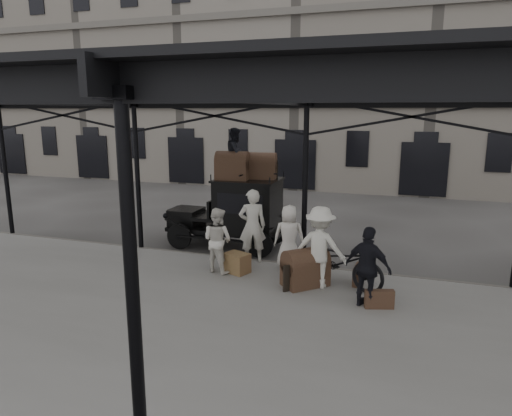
{
  "coord_description": "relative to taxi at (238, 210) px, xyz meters",
  "views": [
    {
      "loc": [
        2.51,
        -9.42,
        4.2
      ],
      "look_at": [
        -1.2,
        1.6,
        1.7
      ],
      "focal_mm": 32.0,
      "sensor_mm": 36.0,
      "label": 1
    }
  ],
  "objects": [
    {
      "name": "porter_left",
      "position": [
        0.99,
        -1.55,
        -0.05
      ],
      "size": [
        0.86,
        0.73,
        2.01
      ],
      "primitive_type": "imported",
      "rotation": [
        0.0,
        0.0,
        3.55
      ],
      "color": "beige",
      "rests_on": "platform"
    },
    {
      "name": "porter_roof",
      "position": [
        -0.03,
        -0.1,
        1.74
      ],
      "size": [
        0.61,
        0.77,
        1.52
      ],
      "primitive_type": "imported",
      "rotation": [
        0.0,
        0.0,
        1.62
      ],
      "color": "black",
      "rests_on": "taxi"
    },
    {
      "name": "building_frontage",
      "position": [
        2.36,
        14.65,
        5.8
      ],
      "size": [
        64.0,
        8.0,
        14.0
      ],
      "primitive_type": "cube",
      "color": "slate",
      "rests_on": "ground"
    },
    {
      "name": "steamer_trunk_roof_far",
      "position": [
        0.67,
        0.2,
        1.3
      ],
      "size": [
        0.96,
        0.66,
        0.65
      ],
      "primitive_type": null,
      "rotation": [
        0.0,
        0.0,
        0.13
      ],
      "color": "#4E3524",
      "rests_on": "taxi"
    },
    {
      "name": "porter_centre",
      "position": [
        2.03,
        -1.64,
        -0.22
      ],
      "size": [
        0.9,
        0.69,
        1.66
      ],
      "primitive_type": "imported",
      "rotation": [
        0.0,
        0.0,
        3.35
      ],
      "color": "silver",
      "rests_on": "platform"
    },
    {
      "name": "ground",
      "position": [
        2.36,
        -3.35,
        -1.2
      ],
      "size": [
        120.0,
        120.0,
        0.0
      ],
      "primitive_type": "plane",
      "color": "#383533",
      "rests_on": "ground"
    },
    {
      "name": "wicker_hamper",
      "position": [
        0.89,
        -2.47,
        -0.8
      ],
      "size": [
        0.72,
        0.64,
        0.5
      ],
      "primitive_type": "cube",
      "rotation": [
        0.0,
        0.0,
        -0.37
      ],
      "color": "brown",
      "rests_on": "platform"
    },
    {
      "name": "steamer_trunk_platform",
      "position": [
        2.73,
        -2.78,
        -0.68
      ],
      "size": [
        1.17,
        1.16,
        0.75
      ],
      "primitive_type": null,
      "rotation": [
        0.0,
        0.0,
        0.77
      ],
      "color": "#4E3524",
      "rests_on": "platform"
    },
    {
      "name": "platform",
      "position": [
        2.36,
        -5.35,
        -1.13
      ],
      "size": [
        28.0,
        8.0,
        0.15
      ],
      "primitive_type": "cube",
      "color": "slate",
      "rests_on": "ground"
    },
    {
      "name": "steamer_trunk_roof_near",
      "position": [
        -0.08,
        -0.25,
        1.33
      ],
      "size": [
        1.01,
        0.67,
        0.7
      ],
      "primitive_type": null,
      "rotation": [
        0.0,
        0.0,
        0.09
      ],
      "color": "#4E3524",
      "rests_on": "taxi"
    },
    {
      "name": "porter_official",
      "position": [
        4.21,
        -3.54,
        -0.19
      ],
      "size": [
        1.1,
        0.77,
        1.73
      ],
      "primitive_type": "imported",
      "rotation": [
        0.0,
        0.0,
        2.76
      ],
      "color": "black",
      "rests_on": "platform"
    },
    {
      "name": "suitcase_flat",
      "position": [
        4.48,
        -3.54,
        -0.85
      ],
      "size": [
        0.62,
        0.32,
        0.4
      ],
      "primitive_type": "cube",
      "rotation": [
        0.0,
        0.0,
        0.3
      ],
      "color": "#4E3524",
      "rests_on": "platform"
    },
    {
      "name": "canopy",
      "position": [
        2.36,
        -5.07,
        3.39
      ],
      "size": [
        22.5,
        9.0,
        4.74
      ],
      "color": "black",
      "rests_on": "ground"
    },
    {
      "name": "porter_midleft",
      "position": [
        0.4,
        -2.55,
        -0.22
      ],
      "size": [
        0.95,
        0.83,
        1.66
      ],
      "primitive_type": "imported",
      "rotation": [
        0.0,
        0.0,
        2.86
      ],
      "color": "silver",
      "rests_on": "platform"
    },
    {
      "name": "suitcase_upright",
      "position": [
        3.89,
        -2.28,
        -0.83
      ],
      "size": [
        0.19,
        0.61,
        0.45
      ],
      "primitive_type": "cube",
      "rotation": [
        0.0,
        0.0,
        -0.06
      ],
      "color": "#4E3524",
      "rests_on": "platform"
    },
    {
      "name": "bicycle",
      "position": [
        3.47,
        -2.56,
        -0.46
      ],
      "size": [
        2.39,
        1.47,
        1.18
      ],
      "primitive_type": "imported",
      "rotation": [
        0.0,
        0.0,
        1.24
      ],
      "color": "black",
      "rests_on": "platform"
    },
    {
      "name": "taxi",
      "position": [
        0.0,
        0.0,
        0.0
      ],
      "size": [
        3.65,
        1.55,
        2.18
      ],
      "color": "black",
      "rests_on": "ground"
    },
    {
      "name": "porter_right",
      "position": [
        3.05,
        -2.74,
        -0.1
      ],
      "size": [
        1.29,
        0.81,
        1.91
      ],
      "primitive_type": "imported",
      "rotation": [
        0.0,
        0.0,
        3.06
      ],
      "color": "silver",
      "rests_on": "platform"
    }
  ]
}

